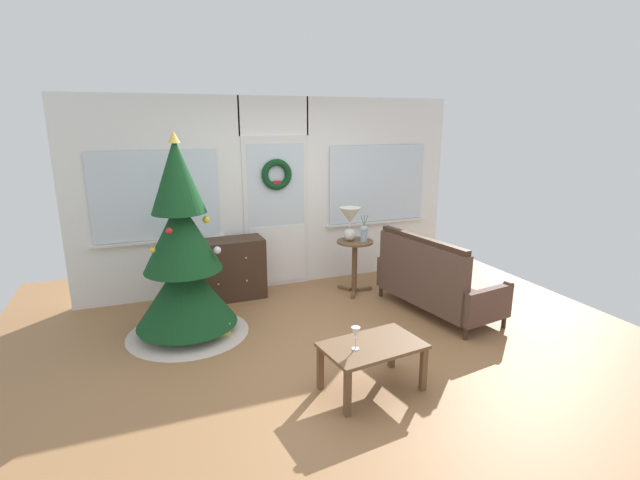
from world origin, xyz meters
TOP-DOWN VIEW (x-y plane):
  - ground_plane at (0.00, 0.00)m, footprint 6.76×6.76m
  - back_wall_with_door at (0.00, 2.08)m, footprint 5.20×0.19m
  - christmas_tree at (-1.35, 0.91)m, footprint 1.30×1.30m
  - dresser_cabinet at (-0.73, 1.79)m, footprint 0.90×0.45m
  - settee_sofa at (1.43, 0.43)m, footprint 0.92×1.66m
  - side_table at (0.87, 1.38)m, footprint 0.50×0.48m
  - table_lamp at (0.81, 1.42)m, footprint 0.28×0.28m
  - flower_vase at (0.97, 1.32)m, footprint 0.11×0.10m
  - coffee_table at (-0.00, -0.79)m, footprint 0.90×0.62m
  - wine_glass at (-0.17, -0.82)m, footprint 0.08×0.08m
  - gift_box at (-1.03, 0.69)m, footprint 0.17×0.15m

SIDE VIEW (x-z plane):
  - ground_plane at x=0.00m, z-range 0.00..0.00m
  - gift_box at x=-1.03m, z-range 0.00..0.17m
  - coffee_table at x=0.00m, z-range 0.15..0.57m
  - settee_sofa at x=1.43m, z-range -0.10..0.86m
  - dresser_cabinet at x=-0.73m, z-range 0.00..0.78m
  - side_table at x=0.87m, z-range 0.15..0.86m
  - wine_glass at x=-0.17m, z-range 0.47..0.66m
  - christmas_tree at x=-1.35m, z-range -0.29..1.86m
  - flower_vase at x=0.97m, z-range 0.65..1.00m
  - table_lamp at x=0.81m, z-range 0.78..1.22m
  - back_wall_with_door at x=0.00m, z-range 0.01..2.56m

